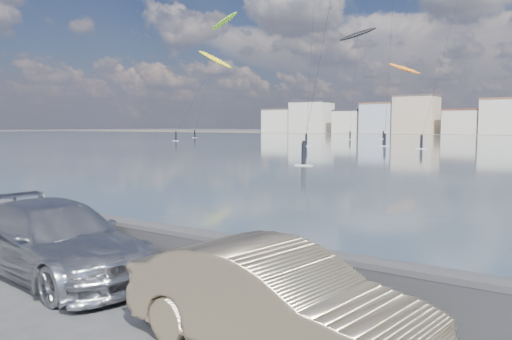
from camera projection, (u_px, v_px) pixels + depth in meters
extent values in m
plane|color=#333335|center=(67.00, 318.00, 8.19)|extent=(700.00, 700.00, 0.00)
cube|color=#28282B|center=(181.00, 256.00, 10.36)|extent=(400.00, 0.35, 0.90)
cylinder|color=#28282B|center=(181.00, 235.00, 10.32)|extent=(400.00, 0.36, 0.36)
cube|color=silver|center=(281.00, 121.00, 223.54)|extent=(14.00, 11.00, 10.00)
cube|color=#4C423D|center=(281.00, 110.00, 223.07)|extent=(14.28, 11.22, 0.60)
cube|color=beige|center=(311.00, 118.00, 214.59)|extent=(16.00, 12.00, 13.00)
cube|color=#2D2D33|center=(312.00, 102.00, 213.98)|extent=(16.32, 12.24, 0.60)
cube|color=silver|center=(349.00, 122.00, 204.81)|extent=(11.00, 10.00, 9.00)
cube|color=#2D2D33|center=(349.00, 111.00, 204.38)|extent=(11.22, 10.20, 0.60)
cube|color=#B2B7C6|center=(379.00, 119.00, 197.31)|extent=(13.00, 11.00, 11.50)
cube|color=brown|center=(380.00, 104.00, 196.77)|extent=(13.26, 11.22, 0.60)
cube|color=#CCB293|center=(416.00, 115.00, 188.95)|extent=(15.00, 12.00, 14.00)
cube|color=#4C423D|center=(417.00, 96.00, 188.30)|extent=(15.30, 12.24, 0.60)
cube|color=beige|center=(462.00, 122.00, 179.81)|extent=(12.00, 10.00, 8.50)
cube|color=brown|center=(462.00, 110.00, 179.40)|extent=(12.24, 10.20, 0.60)
cube|color=beige|center=(503.00, 117.00, 171.97)|extent=(14.00, 11.00, 12.00)
cube|color=brown|center=(504.00, 99.00, 171.41)|extent=(14.28, 11.22, 0.60)
imported|color=#AFB1B6|center=(56.00, 240.00, 10.39)|extent=(5.55, 2.74, 1.55)
imported|color=tan|center=(274.00, 302.00, 6.80)|extent=(4.74, 2.07, 1.52)
ellipsoid|color=orange|center=(405.00, 69.00, 120.58)|extent=(7.64, 8.08, 3.76)
cube|color=white|center=(383.00, 139.00, 115.76)|extent=(1.40, 0.42, 0.08)
cylinder|color=black|center=(383.00, 135.00, 115.68)|extent=(0.36, 0.36, 1.70)
sphere|color=black|center=(383.00, 131.00, 115.60)|extent=(0.28, 0.28, 0.28)
cylinder|color=black|center=(394.00, 101.00, 118.11)|extent=(1.72, 8.92, 15.55)
cube|color=white|center=(304.00, 165.00, 39.23)|extent=(1.40, 0.42, 0.08)
cylinder|color=black|center=(304.00, 154.00, 39.15)|extent=(0.36, 0.36, 1.70)
sphere|color=black|center=(304.00, 142.00, 39.07)|extent=(0.28, 0.28, 0.28)
ellipsoid|color=yellow|center=(215.00, 59.00, 112.37)|extent=(8.73, 4.47, 5.22)
cube|color=white|center=(176.00, 141.00, 102.61)|extent=(1.40, 0.42, 0.08)
cylinder|color=black|center=(176.00, 136.00, 102.53)|extent=(0.36, 0.36, 1.70)
sphere|color=black|center=(176.00, 132.00, 102.45)|extent=(0.28, 0.28, 0.28)
cylinder|color=black|center=(196.00, 95.00, 107.43)|extent=(0.60, 13.52, 16.77)
cube|color=white|center=(421.00, 149.00, 67.42)|extent=(1.40, 0.42, 0.08)
cylinder|color=black|center=(421.00, 142.00, 67.34)|extent=(0.36, 0.36, 1.70)
sphere|color=black|center=(422.00, 135.00, 67.26)|extent=(0.28, 0.28, 0.28)
cylinder|color=black|center=(442.00, 60.00, 69.47)|extent=(2.37, 9.32, 21.96)
ellipsoid|color=black|center=(358.00, 34.00, 120.66)|extent=(8.78, 9.15, 4.64)
cube|color=white|center=(350.00, 139.00, 111.51)|extent=(1.40, 0.42, 0.08)
cylinder|color=black|center=(350.00, 135.00, 111.43)|extent=(0.36, 0.36, 1.70)
sphere|color=black|center=(350.00, 131.00, 111.35)|extent=(0.28, 0.28, 0.28)
cylinder|color=black|center=(354.00, 82.00, 116.03)|extent=(3.54, 11.52, 23.93)
cube|color=white|center=(385.00, 146.00, 75.80)|extent=(1.40, 0.42, 0.08)
cylinder|color=black|center=(385.00, 140.00, 75.72)|extent=(0.36, 0.36, 1.70)
sphere|color=black|center=(385.00, 134.00, 75.64)|extent=(0.28, 0.28, 0.28)
cylinder|color=black|center=(390.00, 50.00, 80.17)|extent=(3.27, 11.78, 27.85)
cube|color=white|center=(306.00, 146.00, 75.76)|extent=(1.40, 0.42, 0.08)
cylinder|color=black|center=(306.00, 140.00, 75.68)|extent=(0.36, 0.36, 1.70)
sphere|color=black|center=(306.00, 134.00, 75.60)|extent=(0.28, 0.28, 0.28)
cylinder|color=black|center=(311.00, 50.00, 79.09)|extent=(3.47, 9.05, 27.56)
ellipsoid|color=#8CD826|center=(225.00, 21.00, 129.67)|extent=(8.74, 2.82, 4.66)
cube|color=white|center=(195.00, 138.00, 128.14)|extent=(1.40, 0.42, 0.08)
cylinder|color=black|center=(195.00, 134.00, 128.06)|extent=(0.36, 0.36, 1.70)
sphere|color=black|center=(195.00, 131.00, 127.98)|extent=(0.28, 0.28, 0.28)
cylinder|color=black|center=(210.00, 77.00, 128.85)|extent=(3.81, 7.83, 28.94)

